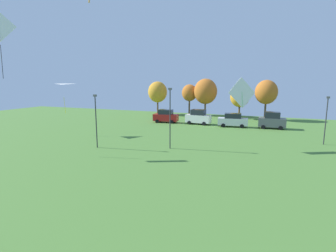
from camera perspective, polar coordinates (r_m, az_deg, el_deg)
The scene contains 14 objects.
kite_flying_1 at distance 29.88m, azimuth 15.80°, elevation 7.00°, with size 2.58×2.30×3.38m.
kite_flying_10 at distance 38.70m, azimuth -22.13°, elevation 6.98°, with size 2.79×2.42×3.28m.
parked_car_leftmost at distance 47.94m, azimuth -0.50°, elevation 2.16°, with size 4.62×2.37×2.40m.
parked_car_second_from_left at distance 46.33m, azimuth 6.60°, elevation 1.94°, with size 4.42×2.22×2.60m.
parked_car_third_from_left at distance 44.64m, azimuth 13.92°, elevation 1.24°, with size 4.96×2.39×2.27m.
parked_car_rightmost_in_row at distance 44.89m, azimuth 21.70°, elevation 1.10°, with size 4.17×2.08×2.69m.
light_post_0 at distance 30.50m, azimuth -15.41°, elevation 1.70°, with size 0.36×0.20×6.05m.
light_post_1 at distance 36.06m, azimuth 31.18°, elevation 1.59°, with size 0.36×0.20×5.75m.
light_post_2 at distance 28.98m, azimuth 0.45°, elevation 2.40°, with size 0.36×0.20×6.79m.
treeline_tree_0 at distance 59.55m, azimuth -2.29°, elevation 7.39°, with size 4.27×4.27×7.44m.
treeline_tree_1 at distance 58.76m, azimuth 4.69°, elevation 7.18°, with size 3.37×3.37×6.81m.
treeline_tree_2 at distance 57.39m, azimuth 8.18°, elevation 7.46°, with size 4.95×4.95×8.05m.
treeline_tree_3 at distance 54.19m, azimuth 15.36°, elevation 6.15°, with size 3.74×3.74×6.52m.
treeline_tree_4 at distance 54.27m, azimuth 20.61°, elevation 6.91°, with size 4.25×4.25×7.76m.
Camera 1 is at (5.32, 0.68, 7.50)m, focal length 28.00 mm.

